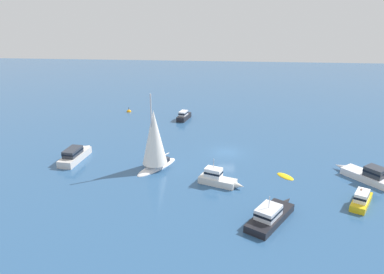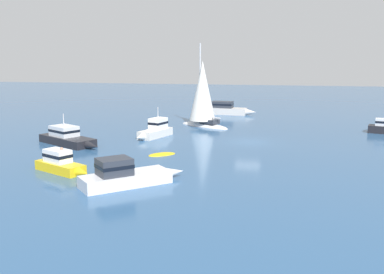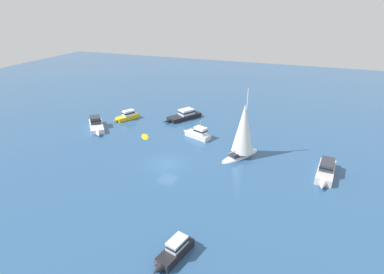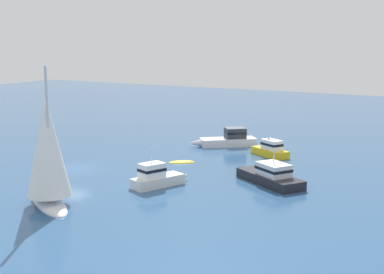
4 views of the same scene
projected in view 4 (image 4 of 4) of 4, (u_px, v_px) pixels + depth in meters
ground_plane at (73, 169)px, 50.04m from camera, size 160.00×160.00×0.00m
motor_cruiser at (158, 177)px, 44.16m from camera, size 3.04×5.53×3.15m
powerboat at (228, 139)px, 60.78m from camera, size 6.71×6.09×1.99m
cabin_cruiser_1 at (270, 149)px, 55.62m from camera, size 5.28×3.55×1.87m
motor_cruiser_1 at (270, 175)px, 45.07m from camera, size 7.74×5.60×2.98m
dinghy at (182, 162)px, 52.71m from camera, size 2.71×2.49×0.35m
sloop at (48, 155)px, 38.65m from camera, size 6.98×5.33×10.36m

